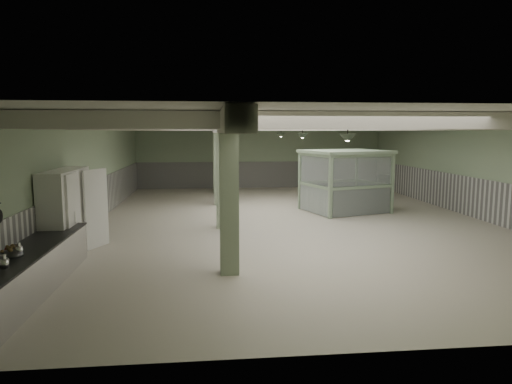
{
  "coord_description": "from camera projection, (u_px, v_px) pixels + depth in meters",
  "views": [
    {
      "loc": [
        -2.94,
        -16.1,
        3.2
      ],
      "look_at": [
        -1.45,
        -1.76,
        1.3
      ],
      "focal_mm": 32.0,
      "sensor_mm": 36.0,
      "label": 1
    }
  ],
  "objects": [
    {
      "name": "pendant_front",
      "position": [
        348.0,
        138.0,
        11.32
      ],
      "size": [
        0.44,
        0.44,
        0.22
      ],
      "primitive_type": "cone",
      "rotation": [
        3.14,
        0.0,
        0.0
      ],
      "color": "#313E2E",
      "rests_on": "ceiling"
    },
    {
      "name": "pitcher_near",
      "position": [
        4.0,
        262.0,
        7.66
      ],
      "size": [
        0.18,
        0.21,
        0.25
      ],
      "primitive_type": null,
      "rotation": [
        0.0,
        0.0,
        0.05
      ],
      "color": "silver",
      "rests_on": "prep_counter"
    },
    {
      "name": "beam_a",
      "position": [
        362.0,
        121.0,
        8.75
      ],
      "size": [
        13.9,
        0.35,
        0.32
      ],
      "primitive_type": "cube",
      "color": "white",
      "rests_on": "ceiling"
    },
    {
      "name": "pendant_back",
      "position": [
        281.0,
        135.0,
        21.67
      ],
      "size": [
        0.44,
        0.44,
        0.22
      ],
      "primitive_type": "cone",
      "rotation": [
        3.14,
        0.0,
        0.0
      ],
      "color": "#313E2E",
      "rests_on": "ceiling"
    },
    {
      "name": "wall_front",
      "position": [
        417.0,
        231.0,
        6.5
      ],
      "size": [
        14.0,
        0.02,
        3.6
      ],
      "primitive_type": "cube",
      "color": "#91A886",
      "rests_on": "floor"
    },
    {
      "name": "pendant_mid",
      "position": [
        302.0,
        136.0,
        16.74
      ],
      "size": [
        0.44,
        0.44,
        0.22
      ],
      "primitive_type": "cone",
      "rotation": [
        3.14,
        0.0,
        0.0
      ],
      "color": "#313E2E",
      "rests_on": "ceiling"
    },
    {
      "name": "filing_cabinet",
      "position": [
        384.0,
        191.0,
        19.21
      ],
      "size": [
        0.7,
        0.8,
        1.44
      ],
      "primitive_type": "cube",
      "rotation": [
        0.0,
        0.0,
        -0.43
      ],
      "color": "#5A5F4F",
      "rests_on": "floor"
    },
    {
      "name": "beam_f",
      "position": [
        272.0,
        127.0,
        21.08
      ],
      "size": [
        13.9,
        0.35,
        0.32
      ],
      "primitive_type": "cube",
      "color": "white",
      "rests_on": "ceiling"
    },
    {
      "name": "beam_d",
      "position": [
        292.0,
        126.0,
        16.15
      ],
      "size": [
        13.9,
        0.35,
        0.32
      ],
      "primitive_type": "cube",
      "color": "white",
      "rests_on": "ceiling"
    },
    {
      "name": "girder",
      "position": [
        221.0,
        127.0,
        15.9
      ],
      "size": [
        0.45,
        19.9,
        0.4
      ],
      "primitive_type": "cube",
      "color": "white",
      "rests_on": "ceiling"
    },
    {
      "name": "wainscot_right",
      "position": [
        473.0,
        197.0,
        17.21
      ],
      "size": [
        0.05,
        19.9,
        1.5
      ],
      "primitive_type": "cube",
      "color": "silver",
      "rests_on": "floor"
    },
    {
      "name": "wall_right",
      "position": [
        475.0,
        170.0,
        17.08
      ],
      "size": [
        0.02,
        20.0,
        3.6
      ],
      "primitive_type": "cube",
      "color": "#91A886",
      "rests_on": "floor"
    },
    {
      "name": "floor",
      "position": [
        291.0,
        221.0,
        16.6
      ],
      "size": [
        20.0,
        20.0,
        0.0
      ],
      "primitive_type": "plane",
      "color": "beige",
      "rests_on": "ground"
    },
    {
      "name": "beam_b",
      "position": [
        328.0,
        123.0,
        11.22
      ],
      "size": [
        13.9,
        0.35,
        0.32
      ],
      "primitive_type": "cube",
      "color": "white",
      "rests_on": "ceiling"
    },
    {
      "name": "prep_counter",
      "position": [
        27.0,
        272.0,
        8.96
      ],
      "size": [
        0.95,
        5.44,
        0.91
      ],
      "color": "silver",
      "rests_on": "floor"
    },
    {
      "name": "wainscot_left",
      "position": [
        92.0,
        203.0,
        15.78
      ],
      "size": [
        0.05,
        19.9,
        1.5
      ],
      "primitive_type": "cube",
      "color": "silver",
      "rests_on": "floor"
    },
    {
      "name": "column_a",
      "position": [
        229.0,
        195.0,
        10.19
      ],
      "size": [
        0.42,
        0.42,
        3.6
      ],
      "primitive_type": "cube",
      "color": "#91A383",
      "rests_on": "floor"
    },
    {
      "name": "column_c",
      "position": [
        219.0,
        164.0,
        20.05
      ],
      "size": [
        0.42,
        0.42,
        3.6
      ],
      "primitive_type": "cube",
      "color": "#91A383",
      "rests_on": "floor"
    },
    {
      "name": "column_b",
      "position": [
        222.0,
        175.0,
        15.12
      ],
      "size": [
        0.42,
        0.42,
        3.6
      ],
      "primitive_type": "cube",
      "color": "#91A383",
      "rests_on": "floor"
    },
    {
      "name": "guard_booth",
      "position": [
        345.0,
        170.0,
        18.36
      ],
      "size": [
        3.71,
        3.39,
        2.48
      ],
      "rotation": [
        0.0,
        0.0,
        0.3
      ],
      "color": "gray",
      "rests_on": "floor"
    },
    {
      "name": "veg_colander",
      "position": [
        11.0,
        252.0,
        8.46
      ],
      "size": [
        0.43,
        0.43,
        0.19
      ],
      "primitive_type": null,
      "rotation": [
        0.0,
        0.0,
        -0.01
      ],
      "color": "#3A3B3F",
      "rests_on": "prep_counter"
    },
    {
      "name": "column_d",
      "position": [
        217.0,
        159.0,
        23.99
      ],
      "size": [
        0.42,
        0.42,
        3.6
      ],
      "primitive_type": "cube",
      "color": "#91A383",
      "rests_on": "floor"
    },
    {
      "name": "beam_e",
      "position": [
        281.0,
        127.0,
        18.62
      ],
      "size": [
        13.9,
        0.35,
        0.32
      ],
      "primitive_type": "cube",
      "color": "white",
      "rests_on": "ceiling"
    },
    {
      "name": "ceiling",
      "position": [
        292.0,
        121.0,
        16.13
      ],
      "size": [
        14.0,
        20.0,
        0.02
      ],
      "primitive_type": "cube",
      "color": "silver",
      "rests_on": "wall_back"
    },
    {
      "name": "wall_back",
      "position": [
        260.0,
        156.0,
        26.22
      ],
      "size": [
        14.0,
        0.02,
        3.6
      ],
      "primitive_type": "cube",
      "color": "#91A886",
      "rests_on": "floor"
    },
    {
      "name": "wall_left",
      "position": [
        90.0,
        173.0,
        15.64
      ],
      "size": [
        0.02,
        20.0,
        3.6
      ],
      "primitive_type": "cube",
      "color": "#91A886",
      "rests_on": "floor"
    },
    {
      "name": "beam_c",
      "position": [
        307.0,
        125.0,
        13.68
      ],
      "size": [
        13.9,
        0.35,
        0.32
      ],
      "primitive_type": "cube",
      "color": "white",
      "rests_on": "ceiling"
    },
    {
      "name": "wainscot_back",
      "position": [
        260.0,
        175.0,
        26.34
      ],
      "size": [
        13.9,
        0.05,
        1.5
      ],
      "primitive_type": "cube",
      "color": "silver",
      "rests_on": "floor"
    },
    {
      "name": "pitcher_far",
      "position": [
        19.0,
        249.0,
        8.53
      ],
      "size": [
        0.22,
        0.24,
        0.24
      ],
      "primitive_type": null,
      "rotation": [
        0.0,
        0.0,
        -0.4
      ],
      "color": "silver",
      "rests_on": "prep_counter"
    },
    {
      "name": "walkin_cooler",
      "position": [
        67.0,
        212.0,
        11.83
      ],
      "size": [
        1.0,
        2.49,
        2.28
      ],
      "color": "white",
      "rests_on": "floor"
    },
    {
      "name": "beam_g",
      "position": [
        265.0,
        128.0,
        23.55
      ],
      "size": [
        13.9,
        0.35,
        0.32
      ],
      "primitive_type": "cube",
      "color": "white",
      "rests_on": "ceiling"
    }
  ]
}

